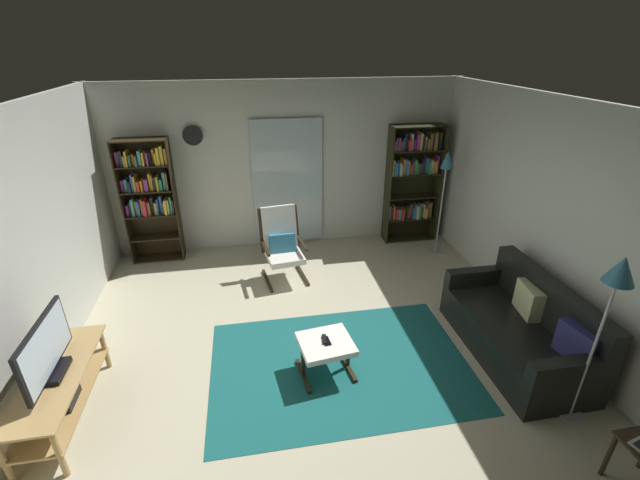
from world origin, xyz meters
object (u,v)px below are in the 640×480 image
object	(u,v)px
bookshelf_near_sofa	(413,178)
lounge_armchair	(282,242)
tv_remote	(324,339)
ottoman	(326,347)
tv_stand	(59,390)
leather_sofa	(521,330)
bookshelf_near_tv	(149,192)
floor_lamp_by_sofa	(615,288)
floor_lamp_by_shelf	(446,173)
cell_phone	(326,341)
wall_clock	(193,135)
television	(46,351)

from	to	relation	value
bookshelf_near_sofa	lounge_armchair	bearing A→B (deg)	-158.06
lounge_armchair	tv_remote	xyz separation A→B (m)	(0.23, -2.03, -0.12)
bookshelf_near_sofa	ottoman	xyz separation A→B (m)	(-2.00, -2.95, -0.74)
tv_stand	leather_sofa	world-z (taller)	leather_sofa
leather_sofa	ottoman	xyz separation A→B (m)	(-2.12, 0.06, 0.02)
tv_stand	bookshelf_near_sofa	distance (m)	5.45
bookshelf_near_tv	floor_lamp_by_sofa	distance (m)	5.72
bookshelf_near_sofa	floor_lamp_by_shelf	xyz separation A→B (m)	(0.25, -0.59, 0.25)
tv_remote	cell_phone	xyz separation A→B (m)	(0.02, -0.03, -0.00)
tv_stand	lounge_armchair	world-z (taller)	lounge_armchair
wall_clock	bookshelf_near_sofa	bearing A→B (deg)	-2.70
cell_phone	floor_lamp_by_shelf	world-z (taller)	floor_lamp_by_shelf
floor_lamp_by_shelf	leather_sofa	bearing A→B (deg)	-93.15
television	wall_clock	xyz separation A→B (m)	(1.03, 3.25, 1.10)
bookshelf_near_tv	tv_remote	world-z (taller)	bookshelf_near_tv
tv_stand	floor_lamp_by_shelf	world-z (taller)	floor_lamp_by_shelf
floor_lamp_by_shelf	wall_clock	size ratio (longest dim) A/B	5.69
tv_remote	leather_sofa	bearing A→B (deg)	5.04
television	lounge_armchair	world-z (taller)	television
television	cell_phone	size ratio (longest dim) A/B	6.19
bookshelf_near_sofa	tv_remote	size ratio (longest dim) A/B	13.38
television	lounge_armchair	xyz separation A→B (m)	(2.18, 2.19, -0.22)
television	bookshelf_near_tv	size ratio (longest dim) A/B	0.46
leather_sofa	tv_remote	xyz separation A→B (m)	(-2.13, 0.09, 0.10)
leather_sofa	wall_clock	xyz separation A→B (m)	(-3.51, 3.17, 1.54)
floor_lamp_by_sofa	wall_clock	world-z (taller)	wall_clock
ottoman	cell_phone	size ratio (longest dim) A/B	4.14
tv_remote	cell_phone	distance (m)	0.03
television	tv_remote	distance (m)	2.44
cell_phone	tv_remote	bearing A→B (deg)	117.44
cell_phone	television	bearing A→B (deg)	176.99
lounge_armchair	floor_lamp_by_sofa	distance (m)	3.89
ottoman	tv_remote	distance (m)	0.08
lounge_armchair	wall_clock	world-z (taller)	wall_clock
ottoman	cell_phone	world-z (taller)	cell_phone
wall_clock	bookshelf_near_tv	bearing A→B (deg)	-166.18
lounge_armchair	floor_lamp_by_sofa	size ratio (longest dim) A/B	0.62
ottoman	floor_lamp_by_shelf	xyz separation A→B (m)	(2.25, 2.36, 0.99)
bookshelf_near_tv	cell_phone	bearing A→B (deg)	-54.53
bookshelf_near_sofa	floor_lamp_by_sofa	size ratio (longest dim) A/B	1.17
television	floor_lamp_by_sofa	world-z (taller)	floor_lamp_by_sofa
leather_sofa	wall_clock	bearing A→B (deg)	137.87
cell_phone	lounge_armchair	bearing A→B (deg)	90.59
tv_stand	ottoman	xyz separation A→B (m)	(2.42, 0.15, -0.00)
television	leather_sofa	bearing A→B (deg)	0.97
bookshelf_near_tv	tv_remote	distance (m)	3.64
floor_lamp_by_sofa	wall_clock	xyz separation A→B (m)	(-3.50, 4.04, 0.47)
leather_sofa	cell_phone	xyz separation A→B (m)	(-2.12, 0.06, 0.10)
tv_stand	bookshelf_near_sofa	xyz separation A→B (m)	(4.42, 3.10, 0.73)
cell_phone	wall_clock	bearing A→B (deg)	107.86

